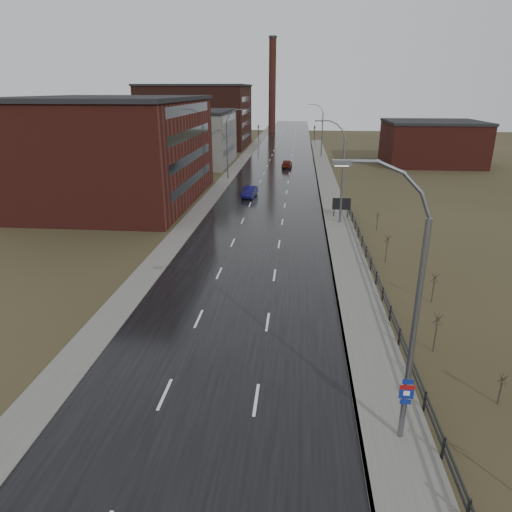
% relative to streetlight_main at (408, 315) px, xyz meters
% --- Properties ---
extents(ground, '(320.00, 320.00, 0.00)m').
position_rel_streetlight_main_xyz_m(ground, '(-8.47, -2.00, -6.06)').
color(ground, '#2D2819').
rests_on(ground, ground).
extents(road, '(14.00, 300.00, 0.06)m').
position_rel_streetlight_main_xyz_m(road, '(-8.47, 58.00, -6.03)').
color(road, black).
rests_on(road, ground).
extents(sidewalk_right, '(3.20, 180.00, 0.18)m').
position_rel_streetlight_main_xyz_m(sidewalk_right, '(0.13, 33.00, -5.97)').
color(sidewalk_right, '#595651').
rests_on(sidewalk_right, ground).
extents(curb_right, '(0.16, 180.00, 0.18)m').
position_rel_streetlight_main_xyz_m(curb_right, '(-1.39, 33.00, -5.97)').
color(curb_right, slate).
rests_on(curb_right, ground).
extents(sidewalk_left, '(2.40, 260.00, 0.12)m').
position_rel_streetlight_main_xyz_m(sidewalk_left, '(-16.67, 58.00, -6.00)').
color(sidewalk_left, '#595651').
rests_on(sidewalk_left, ground).
extents(warehouse_near, '(22.44, 28.56, 13.50)m').
position_rel_streetlight_main_xyz_m(warehouse_near, '(-29.46, 43.00, 0.70)').
color(warehouse_near, '#471914').
rests_on(warehouse_near, ground).
extents(warehouse_mid, '(16.32, 20.40, 10.50)m').
position_rel_streetlight_main_xyz_m(warehouse_mid, '(-26.46, 76.00, -0.80)').
color(warehouse_mid, slate).
rests_on(warehouse_mid, ground).
extents(warehouse_far, '(26.52, 24.48, 15.50)m').
position_rel_streetlight_main_xyz_m(warehouse_far, '(-31.47, 106.00, 1.70)').
color(warehouse_far, '#331611').
rests_on(warehouse_far, ground).
extents(building_right, '(18.36, 16.32, 8.50)m').
position_rel_streetlight_main_xyz_m(building_right, '(21.83, 80.00, -1.80)').
color(building_right, '#471914').
rests_on(building_right, ground).
extents(smokestack, '(2.70, 2.70, 30.70)m').
position_rel_streetlight_main_xyz_m(smokestack, '(-14.47, 148.00, 9.44)').
color(smokestack, '#331611').
rests_on(smokestack, ground).
extents(streetlight_main, '(3.91, 0.29, 12.11)m').
position_rel_streetlight_main_xyz_m(streetlight_main, '(0.00, 0.00, 0.00)').
color(streetlight_main, slate).
rests_on(streetlight_main, ground).
extents(streetlight_right_mid, '(3.36, 0.28, 11.35)m').
position_rel_streetlight_main_xyz_m(streetlight_right_mid, '(0.03, 34.00, -0.22)').
color(streetlight_right_mid, slate).
rests_on(streetlight_right_mid, ground).
extents(streetlight_left, '(3.36, 0.28, 11.35)m').
position_rel_streetlight_main_xyz_m(streetlight_left, '(-16.17, 60.00, -0.22)').
color(streetlight_left, slate).
rests_on(streetlight_left, ground).
extents(streetlight_right_far, '(3.36, 0.28, 11.35)m').
position_rel_streetlight_main_xyz_m(streetlight_right_far, '(0.03, 88.00, -0.22)').
color(streetlight_right_far, slate).
rests_on(streetlight_right_far, ground).
extents(guardrail, '(0.10, 53.05, 1.10)m').
position_rel_streetlight_main_xyz_m(guardrail, '(1.83, 16.32, -5.35)').
color(guardrail, black).
rests_on(guardrail, ground).
extents(shrub_b, '(0.40, 0.42, 1.64)m').
position_rel_streetlight_main_xyz_m(shrub_b, '(5.57, 2.90, -5.19)').
color(shrub_b, '#382D23').
rests_on(shrub_b, ground).
extents(shrub_c, '(0.58, 0.61, 2.46)m').
position_rel_streetlight_main_xyz_m(shrub_c, '(3.71, 7.46, -4.75)').
color(shrub_c, '#382D23').
rests_on(shrub_c, ground).
extents(shrub_d, '(0.53, 0.56, 2.24)m').
position_rel_streetlight_main_xyz_m(shrub_d, '(5.33, 14.12, -4.87)').
color(shrub_d, '#382D23').
rests_on(shrub_d, ground).
extents(shrub_e, '(0.60, 0.63, 2.53)m').
position_rel_streetlight_main_xyz_m(shrub_e, '(3.42, 22.07, -4.71)').
color(shrub_e, '#382D23').
rests_on(shrub_e, ground).
extents(shrub_f, '(0.45, 0.48, 1.89)m').
position_rel_streetlight_main_xyz_m(shrub_f, '(4.14, 32.00, -5.05)').
color(shrub_f, '#382D23').
rests_on(shrub_f, ground).
extents(billboard, '(2.12, 0.17, 2.44)m').
position_rel_streetlight_main_xyz_m(billboard, '(0.63, 36.46, -4.40)').
color(billboard, black).
rests_on(billboard, ground).
extents(traffic_light_left, '(0.58, 2.73, 5.30)m').
position_rel_streetlight_main_xyz_m(traffic_light_left, '(-16.47, 118.00, -1.46)').
color(traffic_light_left, black).
rests_on(traffic_light_left, ground).
extents(traffic_light_right, '(0.58, 2.73, 5.30)m').
position_rel_streetlight_main_xyz_m(traffic_light_right, '(-0.47, 118.00, -1.46)').
color(traffic_light_right, black).
rests_on(traffic_light_right, ground).
extents(car_near, '(2.04, 4.72, 1.51)m').
position_rel_streetlight_main_xyz_m(car_near, '(-11.31, 46.45, -5.30)').
color(car_near, '#0F0D44').
rests_on(car_near, ground).
extents(car_far, '(2.01, 4.64, 1.56)m').
position_rel_streetlight_main_xyz_m(car_far, '(-6.84, 72.51, -5.28)').
color(car_far, '#4D160C').
rests_on(car_far, ground).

